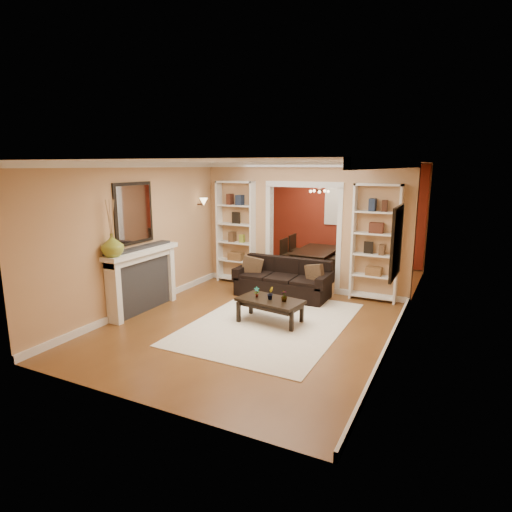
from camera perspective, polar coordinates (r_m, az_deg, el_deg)
The scene contains 30 objects.
floor at distance 8.39m, azimuth 3.34°, elevation -6.34°, with size 8.00×8.00×0.00m, color brown.
ceiling at distance 7.97m, azimuth 3.58°, elevation 12.42°, with size 8.00×8.00×0.00m, color white.
wall_back at distance 11.83m, azimuth 11.05°, elevation 5.53°, with size 8.00×8.00×0.00m, color tan.
wall_front at distance 4.73m, azimuth -15.81°, elevation -4.26°, with size 8.00×8.00×0.00m, color tan.
wall_left at distance 9.17m, azimuth -9.64°, elevation 3.76°, with size 8.00×8.00×0.00m, color tan.
wall_right at distance 7.50m, azimuth 19.49°, elevation 1.43°, with size 8.00×8.00×0.00m, color tan.
partition_wall at distance 9.18m, azimuth 6.37°, elevation 3.86°, with size 4.50×0.15×2.70m, color tan.
red_back_panel at distance 11.80m, azimuth 11.00°, elevation 5.37°, with size 4.44×0.04×2.64m, color maroon.
dining_window at distance 11.74m, azimuth 10.99°, elevation 6.46°, with size 0.78×0.03×0.98m, color #8CA5CC.
area_rug at distance 7.38m, azimuth 1.91°, elevation -8.90°, with size 2.40×3.36×0.01m, color white.
sofa at distance 8.74m, azimuth 3.56°, elevation -2.99°, with size 1.94×0.84×0.76m, color black.
pillow_left at distance 8.95m, azimuth -0.54°, elevation -1.29°, with size 0.42×0.12×0.42m, color brown.
pillow_right at distance 8.44m, azimuth 7.85°, elevation -2.34°, with size 0.38×0.11×0.38m, color brown.
coffee_table at distance 7.35m, azimuth 1.90°, elevation -7.32°, with size 1.09×0.59×0.41m, color black.
plant_left at distance 7.36m, azimuth 0.10°, elevation -4.84°, with size 0.10×0.07×0.18m, color #336626.
plant_center at distance 7.25m, azimuth 1.91°, elevation -4.99°, with size 0.12×0.09×0.21m, color #336626.
plant_right at distance 7.16m, azimuth 3.78°, elevation -5.33°, with size 0.11×0.11×0.19m, color #336626.
bookshelf_left at distance 9.69m, azimuth -2.66°, elevation 3.15°, with size 0.90×0.30×2.30m, color white.
bookshelf_right at distance 8.64m, azimuth 15.65°, elevation 1.64°, with size 0.90×0.30×2.30m, color white.
fireplace at distance 8.07m, azimuth -14.75°, elevation -3.17°, with size 0.32×1.70×1.16m, color white.
vase at distance 7.41m, azimuth -18.60°, elevation 1.37°, with size 0.37×0.37×0.38m, color olive.
mirror at distance 7.95m, azimuth -15.99°, elevation 5.49°, with size 0.03×0.95×1.10m, color silver.
wall_sconce at distance 9.51m, azimuth -7.30°, elevation 7.03°, with size 0.18×0.18×0.22m, color #FFE0A5.
framed_art at distance 6.50m, azimuth 18.16°, elevation 1.76°, with size 0.04×0.85×1.05m, color black.
dining_table at distance 10.81m, azimuth 8.17°, elevation -0.68°, with size 0.92×1.64×0.58m, color black.
dining_chair_nw at distance 10.68m, azimuth 4.89°, elevation 0.05°, with size 0.43×0.43×0.87m, color black.
dining_chair_ne at distance 10.34m, azimuth 10.57°, elevation -0.42°, with size 0.45×0.45×0.90m, color black.
dining_chair_sw at distance 11.23m, azimuth 6.01°, elevation 0.67°, with size 0.44×0.44×0.89m, color black.
dining_chair_se at distance 10.90m, azimuth 11.44°, elevation 0.25°, with size 0.46×0.46×0.93m, color black.
chandelier at distance 10.53m, azimuth 9.29°, elevation 8.48°, with size 0.50×0.50×0.30m, color #3F261C.
Camera 1 is at (3.09, -7.35, 2.64)m, focal length 30.00 mm.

